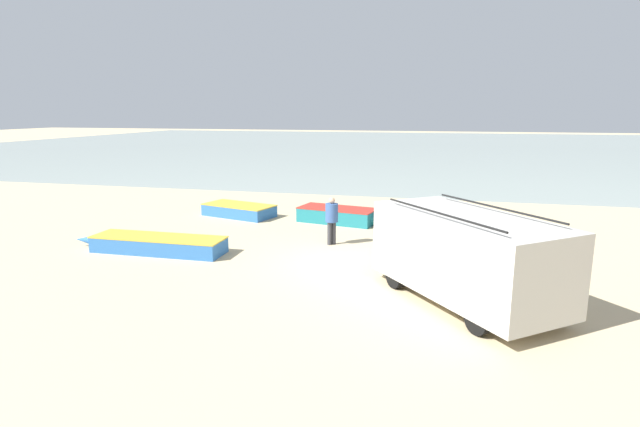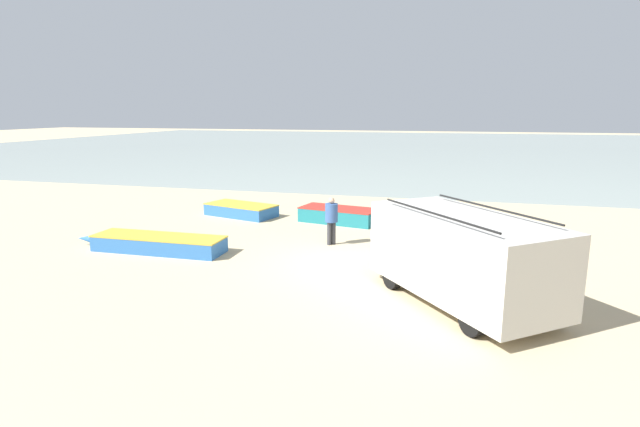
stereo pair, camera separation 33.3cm
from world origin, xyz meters
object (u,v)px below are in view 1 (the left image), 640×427
Objects in this scene: fishing_rowboat_0 at (340,215)px; fisherman_0 at (332,216)px; fishing_rowboat_3 at (237,210)px; parked_van at (465,254)px; fisherman_1 at (387,230)px; fishing_rowboat_1 at (448,234)px; fishing_rowboat_2 at (154,244)px.

fisherman_0 reaches higher than fishing_rowboat_0.
fishing_rowboat_3 is (-4.71, 0.20, -0.04)m from fishing_rowboat_0.
parked_van is 12.44m from fishing_rowboat_3.
parked_van is 3.59m from fisherman_1.
fishing_rowboat_3 is at bearing -73.95° from fisherman_1.
parked_van reaches higher than fishing_rowboat_0.
fishing_rowboat_1 is at bearing -160.14° from fisherman_1.
parked_van is 6.14m from fisherman_0.
fishing_rowboat_2 is at bearing -120.13° from fishing_rowboat_0.
fisherman_1 is (7.20, -5.25, 0.75)m from fishing_rowboat_3.
fishing_rowboat_0 reaches higher than fishing_rowboat_2.
fishing_rowboat_1 is 0.71× the size of fishing_rowboat_2.
fishing_rowboat_1 is 2.28× the size of fisherman_0.
fishing_rowboat_3 is (-9.41, 8.08, -0.94)m from parked_van.
parked_van reaches higher than fishing_rowboat_1.
fisherman_0 reaches higher than fishing_rowboat_1.
fisherman_0 is (0.41, -3.49, 0.69)m from fishing_rowboat_0.
fishing_rowboat_1 is (-0.35, 5.76, -0.92)m from parked_van.
parked_van is 3.14× the size of fisherman_0.
fishing_rowboat_3 is at bearing -171.33° from fishing_rowboat_0.
parked_van is 3.10× the size of fisherman_1.
fishing_rowboat_1 is (4.34, -2.12, -0.02)m from fishing_rowboat_0.
fishing_rowboat_1 is 0.98× the size of fishing_rowboat_3.
fisherman_0 is at bearing 5.15° from parked_van.
parked_van is 1.34× the size of fishing_rowboat_3.
fishing_rowboat_1 is 2.26× the size of fisherman_1.
parked_van is at bearing -176.23° from fisherman_0.
fisherman_0 reaches higher than fishing_rowboat_3.
fishing_rowboat_3 is (-9.06, 2.32, -0.02)m from fishing_rowboat_1.
fishing_rowboat_0 is at bearing -166.80° from fishing_rowboat_3.
fisherman_1 reaches higher than fishing_rowboat_2.
fishing_rowboat_1 is at bearing -14.87° from fishing_rowboat_0.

